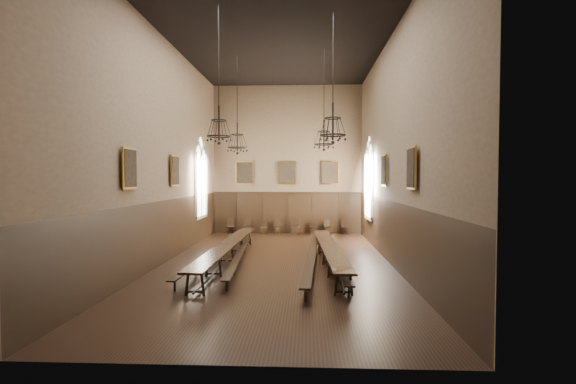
# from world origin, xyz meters

# --- Properties ---
(floor) EXTENTS (9.00, 18.00, 0.02)m
(floor) POSITION_xyz_m (0.00, 0.00, -0.01)
(floor) COLOR black
(floor) RESTS_ON ground
(ceiling) EXTENTS (9.00, 18.00, 0.02)m
(ceiling) POSITION_xyz_m (0.00, 0.00, 9.01)
(ceiling) COLOR black
(ceiling) RESTS_ON ground
(wall_back) EXTENTS (9.00, 0.02, 9.00)m
(wall_back) POSITION_xyz_m (0.00, 9.01, 4.50)
(wall_back) COLOR #755F48
(wall_back) RESTS_ON ground
(wall_front) EXTENTS (9.00, 0.02, 9.00)m
(wall_front) POSITION_xyz_m (0.00, -9.01, 4.50)
(wall_front) COLOR #755F48
(wall_front) RESTS_ON ground
(wall_left) EXTENTS (0.02, 18.00, 9.00)m
(wall_left) POSITION_xyz_m (-4.51, 0.00, 4.50)
(wall_left) COLOR #755F48
(wall_left) RESTS_ON ground
(wall_right) EXTENTS (0.02, 18.00, 9.00)m
(wall_right) POSITION_xyz_m (4.51, 0.00, 4.50)
(wall_right) COLOR #755F48
(wall_right) RESTS_ON ground
(wainscot_panelling) EXTENTS (9.00, 18.00, 2.50)m
(wainscot_panelling) POSITION_xyz_m (0.00, 0.00, 1.25)
(wainscot_panelling) COLOR black
(wainscot_panelling) RESTS_ON floor
(table_left) EXTENTS (0.85, 10.04, 0.78)m
(table_left) POSITION_xyz_m (-1.96, -0.09, 0.39)
(table_left) COLOR black
(table_left) RESTS_ON floor
(table_right) EXTENTS (1.05, 9.55, 0.74)m
(table_right) POSITION_xyz_m (2.08, -0.13, 0.37)
(table_right) COLOR black
(table_right) RESTS_ON floor
(bench_left_outer) EXTENTS (0.58, 9.02, 0.41)m
(bench_left_outer) POSITION_xyz_m (-2.62, -0.03, 0.26)
(bench_left_outer) COLOR black
(bench_left_outer) RESTS_ON floor
(bench_left_inner) EXTENTS (0.88, 9.05, 0.41)m
(bench_left_inner) POSITION_xyz_m (-1.49, 0.07, 0.26)
(bench_left_inner) COLOR black
(bench_left_inner) RESTS_ON floor
(bench_right_inner) EXTENTS (0.82, 10.57, 0.48)m
(bench_right_inner) POSITION_xyz_m (1.39, -0.18, 0.30)
(bench_right_inner) COLOR black
(bench_right_inner) RESTS_ON floor
(bench_right_outer) EXTENTS (0.47, 10.11, 0.45)m
(bench_right_outer) POSITION_xyz_m (2.45, -0.01, 0.29)
(bench_right_outer) COLOR black
(bench_right_outer) RESTS_ON floor
(chair_0) EXTENTS (0.53, 0.53, 0.95)m
(chair_0) POSITION_xyz_m (-3.40, 8.54, 0.29)
(chair_0) COLOR black
(chair_0) RESTS_ON floor
(chair_1) EXTENTS (0.46, 0.46, 0.92)m
(chair_1) POSITION_xyz_m (-2.38, 8.57, 0.28)
(chair_1) COLOR black
(chair_1) RESTS_ON floor
(chair_2) EXTENTS (0.42, 0.42, 0.86)m
(chair_2) POSITION_xyz_m (-1.39, 8.48, 0.26)
(chair_2) COLOR black
(chair_2) RESTS_ON floor
(chair_3) EXTENTS (0.45, 0.45, 0.94)m
(chair_3) POSITION_xyz_m (-0.57, 8.55, 0.28)
(chair_3) COLOR black
(chair_3) RESTS_ON floor
(chair_4) EXTENTS (0.47, 0.47, 0.91)m
(chair_4) POSITION_xyz_m (0.52, 8.47, 0.28)
(chair_4) COLOR black
(chair_4) RESTS_ON floor
(chair_5) EXTENTS (0.45, 0.45, 0.94)m
(chair_5) POSITION_xyz_m (1.58, 8.53, 0.28)
(chair_5) COLOR black
(chair_5) RESTS_ON floor
(chair_6) EXTENTS (0.49, 0.49, 0.87)m
(chair_6) POSITION_xyz_m (2.46, 8.56, 0.26)
(chair_6) COLOR black
(chair_6) RESTS_ON floor
(chair_7) EXTENTS (0.53, 0.53, 0.96)m
(chair_7) POSITION_xyz_m (3.48, 8.59, 0.29)
(chair_7) COLOR black
(chair_7) RESTS_ON floor
(chandelier_back_left) EXTENTS (0.93, 0.93, 4.37)m
(chandelier_back_left) POSITION_xyz_m (-2.02, 2.83, 5.07)
(chandelier_back_left) COLOR black
(chandelier_back_left) RESTS_ON ceiling
(chandelier_back_right) EXTENTS (0.86, 0.86, 4.29)m
(chandelier_back_right) POSITION_xyz_m (1.94, 2.02, 5.15)
(chandelier_back_right) COLOR black
(chandelier_back_right) RESTS_ON ceiling
(chandelier_front_left) EXTENTS (0.81, 0.81, 4.39)m
(chandelier_front_left) POSITION_xyz_m (-1.68, -2.83, 5.06)
(chandelier_front_left) COLOR black
(chandelier_front_left) RESTS_ON ceiling
(chandelier_front_right) EXTENTS (0.90, 0.90, 4.31)m
(chandelier_front_right) POSITION_xyz_m (2.07, -2.04, 5.13)
(chandelier_front_right) COLOR black
(chandelier_front_right) RESTS_ON ceiling
(portrait_back_0) EXTENTS (1.10, 0.12, 1.40)m
(portrait_back_0) POSITION_xyz_m (-2.60, 8.88, 3.70)
(portrait_back_0) COLOR #A87B28
(portrait_back_0) RESTS_ON wall_back
(portrait_back_1) EXTENTS (1.10, 0.12, 1.40)m
(portrait_back_1) POSITION_xyz_m (0.00, 8.88, 3.70)
(portrait_back_1) COLOR #A87B28
(portrait_back_1) RESTS_ON wall_back
(portrait_back_2) EXTENTS (1.10, 0.12, 1.40)m
(portrait_back_2) POSITION_xyz_m (2.60, 8.88, 3.70)
(portrait_back_2) COLOR #A87B28
(portrait_back_2) RESTS_ON wall_back
(portrait_left_0) EXTENTS (0.12, 1.00, 1.30)m
(portrait_left_0) POSITION_xyz_m (-4.38, 1.00, 3.70)
(portrait_left_0) COLOR #A87B28
(portrait_left_0) RESTS_ON wall_left
(portrait_left_1) EXTENTS (0.12, 1.00, 1.30)m
(portrait_left_1) POSITION_xyz_m (-4.38, -3.50, 3.70)
(portrait_left_1) COLOR #A87B28
(portrait_left_1) RESTS_ON wall_left
(portrait_right_0) EXTENTS (0.12, 1.00, 1.30)m
(portrait_right_0) POSITION_xyz_m (4.38, 1.00, 3.70)
(portrait_right_0) COLOR #A87B28
(portrait_right_0) RESTS_ON wall_right
(portrait_right_1) EXTENTS (0.12, 1.00, 1.30)m
(portrait_right_1) POSITION_xyz_m (4.38, -3.50, 3.70)
(portrait_right_1) COLOR #A87B28
(portrait_right_1) RESTS_ON wall_right
(window_right) EXTENTS (0.20, 2.20, 4.60)m
(window_right) POSITION_xyz_m (4.43, 5.50, 3.40)
(window_right) COLOR white
(window_right) RESTS_ON wall_right
(window_left) EXTENTS (0.20, 2.20, 4.60)m
(window_left) POSITION_xyz_m (-4.43, 5.50, 3.40)
(window_left) COLOR white
(window_left) RESTS_ON wall_left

